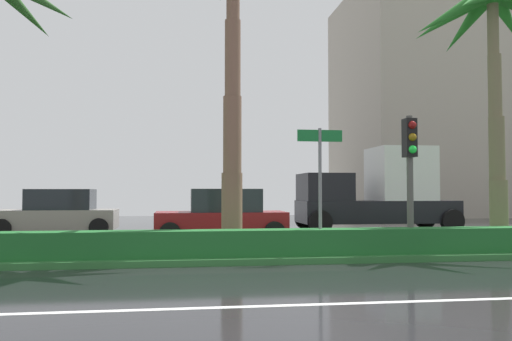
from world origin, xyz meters
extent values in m
cube|color=black|center=(0.00, 9.00, -0.05)|extent=(90.00, 42.00, 0.10)
cube|color=white|center=(0.00, 2.00, 0.00)|extent=(81.00, 0.14, 0.01)
cube|color=#2D6B33|center=(0.00, 8.00, 0.07)|extent=(85.50, 4.00, 0.15)
cube|color=#1E6028|center=(0.00, 6.60, 0.45)|extent=(76.50, 0.70, 0.60)
cone|color=#2C5925|center=(-6.00, 8.92, 6.60)|extent=(1.84, 2.33, 1.69)
cylinder|color=brown|center=(-0.38, 7.82, 1.13)|extent=(0.53, 0.53, 1.96)
cylinder|color=brown|center=(-0.38, 7.78, 3.08)|extent=(0.47, 0.47, 1.96)
cylinder|color=brown|center=(-0.38, 7.74, 5.04)|extent=(0.41, 0.41, 1.96)
cylinder|color=#6A6246|center=(7.23, 8.23, 1.05)|extent=(0.49, 0.49, 1.81)
cylinder|color=#6A6246|center=(7.24, 8.29, 2.86)|extent=(0.43, 0.43, 1.81)
cylinder|color=#6A6246|center=(7.25, 8.35, 4.67)|extent=(0.37, 0.37, 1.81)
cylinder|color=#6A6246|center=(7.26, 8.40, 6.48)|extent=(0.32, 0.32, 1.81)
cone|color=#297329|center=(8.18, 9.12, 6.96)|extent=(2.37, 2.02, 1.56)
cone|color=#297329|center=(7.13, 9.51, 6.87)|extent=(0.86, 2.56, 1.73)
cone|color=#297329|center=(6.50, 9.31, 7.00)|extent=(2.09, 2.33, 1.49)
cone|color=#297329|center=(6.16, 8.53, 6.85)|extent=(2.54, 0.84, 1.76)
cylinder|color=#4C4C47|center=(3.95, 6.83, 1.83)|extent=(0.16, 0.16, 3.37)
cube|color=black|center=(3.95, 6.83, 2.97)|extent=(0.28, 0.32, 0.96)
sphere|color=maroon|center=(3.95, 6.66, 3.27)|extent=(0.20, 0.20, 0.20)
sphere|color=#7F600F|center=(3.95, 6.66, 2.97)|extent=(0.20, 0.20, 0.20)
sphere|color=#1EEA3F|center=(3.95, 6.66, 2.67)|extent=(0.20, 0.20, 0.20)
cylinder|color=slate|center=(1.62, 6.69, 1.65)|extent=(0.08, 0.08, 3.00)
cube|color=#146B2D|center=(1.62, 6.69, 2.97)|extent=(1.10, 0.03, 0.28)
cube|color=gray|center=(-6.23, 14.82, 0.60)|extent=(4.30, 1.76, 0.72)
cube|color=#1E2328|center=(-6.08, 14.82, 1.34)|extent=(2.30, 1.58, 0.76)
cylinder|color=black|center=(-7.88, 13.92, 0.34)|extent=(0.68, 0.22, 0.68)
cylinder|color=black|center=(-7.88, 15.72, 0.34)|extent=(0.68, 0.22, 0.68)
cylinder|color=black|center=(-4.58, 13.92, 0.34)|extent=(0.68, 0.22, 0.68)
cylinder|color=black|center=(-4.58, 15.72, 0.34)|extent=(0.68, 0.22, 0.68)
cube|color=maroon|center=(-0.36, 11.96, 0.60)|extent=(4.30, 1.76, 0.72)
cube|color=#1E2328|center=(-0.21, 11.96, 1.34)|extent=(2.30, 1.58, 0.76)
cylinder|color=black|center=(-2.01, 11.06, 0.34)|extent=(0.68, 0.22, 0.68)
cylinder|color=black|center=(-2.01, 12.86, 0.34)|extent=(0.68, 0.22, 0.68)
cylinder|color=black|center=(1.29, 11.06, 0.34)|extent=(0.68, 0.22, 0.68)
cylinder|color=black|center=(1.29, 12.86, 0.34)|extent=(0.68, 0.22, 0.68)
cube|color=black|center=(6.31, 15.22, 0.81)|extent=(6.40, 2.30, 0.90)
cube|color=black|center=(4.11, 15.22, 1.81)|extent=(1.90, 2.21, 1.10)
cube|color=silver|center=(7.36, 15.22, 2.36)|extent=(2.30, 2.35, 2.20)
cylinder|color=black|center=(3.61, 14.05, 0.46)|extent=(0.92, 0.30, 0.92)
cylinder|color=black|center=(3.61, 16.39, 0.46)|extent=(0.92, 0.30, 0.92)
cylinder|color=black|center=(9.01, 14.05, 0.46)|extent=(0.92, 0.30, 0.92)
cylinder|color=black|center=(9.01, 16.39, 0.46)|extent=(0.92, 0.30, 0.92)
cube|color=#A89E8E|center=(20.84, 29.37, 7.82)|extent=(21.72, 11.14, 15.63)
camera|label=1|loc=(-1.65, -5.41, 1.64)|focal=36.62mm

